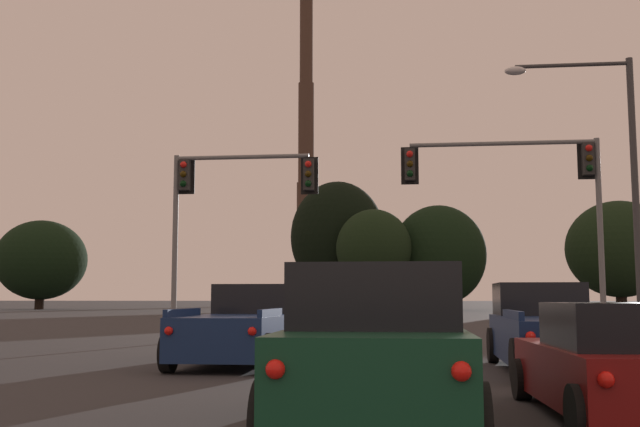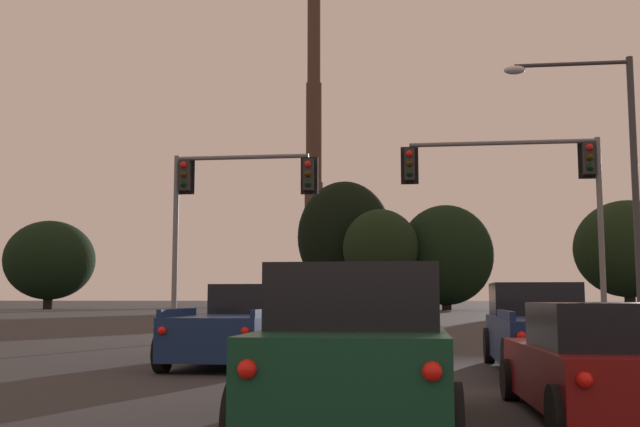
{
  "view_description": "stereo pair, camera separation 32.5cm",
  "coord_description": "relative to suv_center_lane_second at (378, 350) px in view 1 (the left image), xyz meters",
  "views": [
    {
      "loc": [
        0.45,
        -2.87,
        1.5
      ],
      "look_at": [
        -2.41,
        22.1,
        4.32
      ],
      "focal_mm": 42.0,
      "sensor_mm": 36.0,
      "label": 1
    },
    {
      "loc": [
        0.78,
        -2.83,
        1.5
      ],
      "look_at": [
        -2.41,
        22.1,
        4.32
      ],
      "focal_mm": 42.0,
      "sensor_mm": 36.0,
      "label": 2
    }
  ],
  "objects": [
    {
      "name": "treeline_far_right",
      "position": [
        4.14,
        78.98,
        5.47
      ],
      "size": [
        10.97,
        9.87,
        12.17
      ],
      "color": "black",
      "rests_on": "ground_plane"
    },
    {
      "name": "treeline_left_mid",
      "position": [
        -3.23,
        75.09,
        6.03
      ],
      "size": [
        8.47,
        7.62,
        11.36
      ],
      "color": "black",
      "rests_on": "ground_plane"
    },
    {
      "name": "smokestack",
      "position": [
        -18.01,
        128.06,
        22.93
      ],
      "size": [
        5.51,
        5.51,
        60.91
      ],
      "color": "#3C2B22",
      "rests_on": "ground_plane"
    },
    {
      "name": "treeline_right_mid",
      "position": [
        -7.76,
        80.33,
        7.78
      ],
      "size": [
        11.32,
        10.18,
        15.39
      ],
      "color": "black",
      "rests_on": "ground_plane"
    },
    {
      "name": "traffic_light_overhead_right",
      "position": [
        4.4,
        15.5,
        4.15
      ],
      "size": [
        6.43,
        0.5,
        6.56
      ],
      "color": "slate",
      "rests_on": "ground_plane"
    },
    {
      "name": "street_lamp",
      "position": [
        6.48,
        13.9,
        4.46
      ],
      "size": [
        3.78,
        0.36,
        8.65
      ],
      "color": "#38383A",
      "rests_on": "ground_plane"
    },
    {
      "name": "hatchback_right_lane_second",
      "position": [
        2.92,
        0.98,
        -0.23
      ],
      "size": [
        2.04,
        4.16,
        1.44
      ],
      "rotation": [
        0.0,
        0.0,
        0.04
      ],
      "color": "maroon",
      "rests_on": "ground_plane"
    },
    {
      "name": "treeline_center_right",
      "position": [
        25.73,
        83.97,
        6.34
      ],
      "size": [
        12.54,
        11.28,
        13.03
      ],
      "color": "black",
      "rests_on": "ground_plane"
    },
    {
      "name": "treeline_center_left",
      "position": [
        -44.48,
        79.07,
        5.17
      ],
      "size": [
        11.21,
        10.09,
        10.98
      ],
      "color": "black",
      "rests_on": "ground_plane"
    },
    {
      "name": "pickup_truck_left_lane_front",
      "position": [
        -3.43,
        8.41,
        -0.09
      ],
      "size": [
        2.21,
        5.51,
        1.82
      ],
      "rotation": [
        0.0,
        0.0,
        0.01
      ],
      "color": "navy",
      "rests_on": "ground_plane"
    },
    {
      "name": "suv_center_lane_second",
      "position": [
        0.0,
        0.0,
        0.0
      ],
      "size": [
        2.11,
        4.91,
        1.86
      ],
      "rotation": [
        0.0,
        0.0,
        0.0
      ],
      "color": "#0F3823",
      "rests_on": "ground_plane"
    },
    {
      "name": "traffic_light_overhead_left",
      "position": [
        -5.74,
        15.3,
        3.86
      ],
      "size": [
        4.98,
        0.5,
        6.25
      ],
      "color": "slate",
      "rests_on": "ground_plane"
    },
    {
      "name": "pickup_truck_right_lane_front",
      "position": [
        3.26,
        7.09,
        -0.09
      ],
      "size": [
        2.27,
        5.54,
        1.82
      ],
      "rotation": [
        0.0,
        0.0,
        -0.02
      ],
      "color": "navy",
      "rests_on": "ground_plane"
    }
  ]
}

